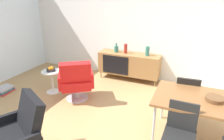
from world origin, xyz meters
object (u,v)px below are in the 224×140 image
(armchair_black_shell, at_px, (19,133))
(side_table_round, at_px, (52,79))
(vase_cobalt, at_px, (147,51))
(lounge_chair_red, at_px, (76,80))
(dining_table, at_px, (211,103))
(wooden_bowl_on_table, at_px, (215,99))
(sideboard, at_px, (129,64))
(vase_ceramic_small, at_px, (126,49))
(dining_chair_front_left, at_px, (180,133))
(magazine_stack, at_px, (4,90))
(dining_chair_back_left, at_px, (186,95))
(fruit_bowl, at_px, (51,69))
(vase_sculptural_dark, at_px, (116,49))

(armchair_black_shell, bearing_deg, side_table_round, 117.54)
(vase_cobalt, xyz_separation_m, lounge_chair_red, (-1.14, -1.49, -0.37))
(armchair_black_shell, bearing_deg, dining_table, 31.00)
(armchair_black_shell, xyz_separation_m, side_table_round, (-0.97, 1.86, -0.15))
(wooden_bowl_on_table, relative_size, side_table_round, 0.50)
(lounge_chair_red, distance_m, side_table_round, 0.76)
(sideboard, relative_size, vase_ceramic_small, 6.66)
(wooden_bowl_on_table, distance_m, side_table_round, 3.37)
(vase_ceramic_small, bearing_deg, side_table_round, -133.30)
(dining_chair_front_left, xyz_separation_m, lounge_chair_red, (-2.18, 0.93, -0.00))
(sideboard, relative_size, magazine_stack, 3.98)
(vase_ceramic_small, relative_size, armchair_black_shell, 0.25)
(dining_chair_back_left, height_order, magazine_stack, dining_chair_back_left)
(dining_chair_back_left, bearing_deg, dining_table, -58.24)
(wooden_bowl_on_table, bearing_deg, lounge_chair_red, 171.97)
(lounge_chair_red, xyz_separation_m, magazine_stack, (-1.76, -0.37, -0.40))
(dining_chair_front_left, distance_m, fruit_bowl, 3.10)
(dining_chair_back_left, distance_m, lounge_chair_red, 2.19)
(sideboard, height_order, dining_chair_back_left, dining_chair_back_left)
(vase_ceramic_small, distance_m, dining_chair_front_left, 2.93)
(dining_chair_front_left, height_order, fruit_bowl, dining_chair_front_left)
(wooden_bowl_on_table, bearing_deg, side_table_round, 171.82)
(dining_chair_front_left, xyz_separation_m, fruit_bowl, (-2.91, 1.04, 0.09))
(wooden_bowl_on_table, xyz_separation_m, lounge_chair_red, (-2.57, 0.36, -0.30))
(dining_chair_front_left, xyz_separation_m, armchair_black_shell, (-1.95, -0.82, -0.00))
(side_table_round, xyz_separation_m, fruit_bowl, (0.00, -0.00, 0.24))
(sideboard, distance_m, vase_sculptural_dark, 0.51)
(sideboard, relative_size, vase_cobalt, 6.73)
(vase_sculptural_dark, height_order, magazine_stack, vase_sculptural_dark)
(side_table_round, height_order, fruit_bowl, fruit_bowl)
(dining_table, distance_m, dining_chair_front_left, 0.70)
(vase_cobalt, xyz_separation_m, wooden_bowl_on_table, (1.43, -1.86, -0.07))
(vase_sculptural_dark, bearing_deg, vase_cobalt, 0.00)
(sideboard, distance_m, lounge_chair_red, 1.64)
(sideboard, xyz_separation_m, vase_cobalt, (0.47, 0.00, 0.40))
(sideboard, relative_size, dining_chair_front_left, 1.87)
(dining_table, xyz_separation_m, lounge_chair_red, (-2.53, 0.37, -0.23))
(vase_cobalt, bearing_deg, side_table_round, -143.57)
(sideboard, xyz_separation_m, dining_chair_back_left, (1.51, -1.30, 0.03))
(lounge_chair_red, xyz_separation_m, armchair_black_shell, (0.24, -1.75, 0.00))
(vase_ceramic_small, distance_m, armchair_black_shell, 3.28)
(vase_sculptural_dark, height_order, dining_chair_front_left, vase_sculptural_dark)
(vase_sculptural_dark, distance_m, fruit_bowl, 1.75)
(vase_sculptural_dark, height_order, lounge_chair_red, vase_sculptural_dark)
(vase_cobalt, xyz_separation_m, vase_ceramic_small, (-0.57, 0.00, 0.00))
(vase_cobalt, height_order, vase_ceramic_small, vase_ceramic_small)
(dining_chair_front_left, bearing_deg, dining_table, 58.05)
(wooden_bowl_on_table, distance_m, armchair_black_shell, 2.73)
(vase_sculptural_dark, height_order, dining_table, vase_sculptural_dark)
(lounge_chair_red, bearing_deg, vase_sculptural_dark, 78.29)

